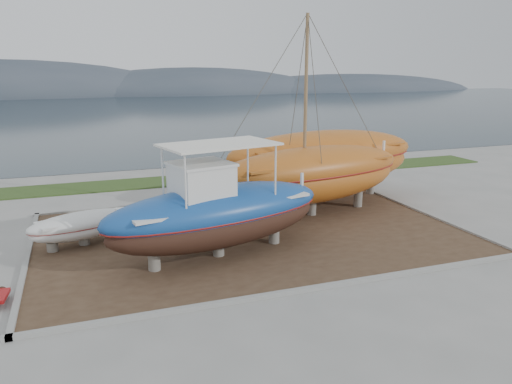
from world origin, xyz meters
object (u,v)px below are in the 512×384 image
object	(u,v)px
blue_caique	(218,201)
orange_sailboat	(314,119)
white_dinghy	(83,229)
orange_bare_hull	(323,167)

from	to	relation	value
blue_caique	orange_sailboat	bearing A→B (deg)	19.58
white_dinghy	orange_bare_hull	size ratio (longest dim) A/B	0.39
orange_sailboat	white_dinghy	bearing A→B (deg)	173.26
white_dinghy	blue_caique	bearing A→B (deg)	-50.53
blue_caique	white_dinghy	world-z (taller)	blue_caique
blue_caique	orange_bare_hull	xyz separation A→B (m)	(7.64, 6.16, -0.34)
orange_sailboat	orange_bare_hull	xyz separation A→B (m)	(1.82, 2.41, -2.87)
orange_sailboat	orange_bare_hull	size ratio (longest dim) A/B	0.92
white_dinghy	orange_bare_hull	xyz separation A→B (m)	(12.51, 3.07, 1.19)
white_dinghy	orange_sailboat	bearing A→B (deg)	-14.66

